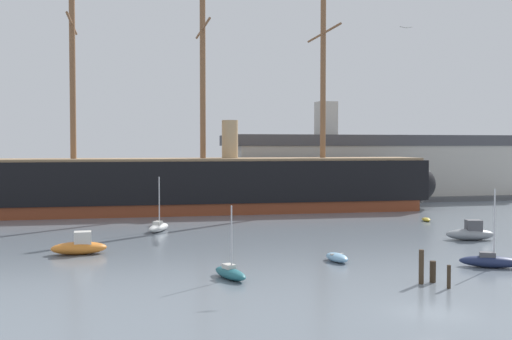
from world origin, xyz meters
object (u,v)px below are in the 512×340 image
object	(u,v)px
dockside_warehouse_right	(373,167)
sailboat_alongside_bow	(159,227)
dinghy_alongside_stern	(426,219)
mooring_piling_left_pair	(449,277)
motorboat_mid_left	(80,246)
sailboat_foreground_left	(230,273)
tall_ship	(203,184)
motorboat_distant_centre	(232,203)
dinghy_far_left	(14,215)
seagull_in_flight	(406,27)
mooring_piling_nearest	(433,272)
mooring_piling_right_pair	(421,267)
sailboat_foreground_right	(490,261)
motorboat_mid_right	(471,233)
dinghy_near_centre	(337,257)

from	to	relation	value
dockside_warehouse_right	sailboat_alongside_bow	bearing A→B (deg)	-139.73
sailboat_alongside_bow	dinghy_alongside_stern	world-z (taller)	sailboat_alongside_bow
mooring_piling_left_pair	motorboat_mid_left	bearing A→B (deg)	141.19
sailboat_foreground_left	mooring_piling_left_pair	world-z (taller)	sailboat_foreground_left
dockside_warehouse_right	tall_ship	bearing A→B (deg)	-154.01
dockside_warehouse_right	motorboat_distant_centre	bearing A→B (deg)	-164.01
dinghy_far_left	dockside_warehouse_right	distance (m)	60.03
dinghy_alongside_stern	dinghy_far_left	size ratio (longest dim) A/B	0.87
sailboat_foreground_left	dinghy_far_left	xyz separation A→B (m)	(-19.76, 43.85, -0.17)
tall_ship	seagull_in_flight	xyz separation A→B (m)	(11.91, -36.98, 15.55)
dinghy_alongside_stern	mooring_piling_nearest	bearing A→B (deg)	-117.99
sailboat_foreground_left	sailboat_alongside_bow	world-z (taller)	sailboat_alongside_bow
mooring_piling_right_pair	seagull_in_flight	distance (m)	22.43
tall_ship	sailboat_foreground_right	world-z (taller)	tall_ship
dinghy_alongside_stern	mooring_piling_left_pair	xyz separation A→B (m)	(-16.80, -33.68, 0.54)
mooring_piling_nearest	dockside_warehouse_right	world-z (taller)	dockside_warehouse_right
sailboat_foreground_left	dockside_warehouse_right	size ratio (longest dim) A/B	0.09
mooring_piling_nearest	mooring_piling_left_pair	bearing A→B (deg)	-87.61
dinghy_alongside_stern	sailboat_alongside_bow	bearing A→B (deg)	-177.43
mooring_piling_right_pair	dockside_warehouse_right	world-z (taller)	dockside_warehouse_right
motorboat_mid_right	dinghy_far_left	world-z (taller)	motorboat_mid_right
dinghy_near_centre	dockside_warehouse_right	world-z (taller)	dockside_warehouse_right
mooring_piling_right_pair	mooring_piling_nearest	bearing A→B (deg)	15.13
dockside_warehouse_right	dinghy_far_left	bearing A→B (deg)	-164.16
motorboat_mid_left	mooring_piling_left_pair	distance (m)	30.67
sailboat_foreground_left	seagull_in_flight	size ratio (longest dim) A/B	4.53
sailboat_foreground_right	motorboat_mid_right	size ratio (longest dim) A/B	1.18
dinghy_alongside_stern	dinghy_far_left	xyz separation A→B (m)	(-49.87, 16.51, 0.04)
mooring_piling_right_pair	dockside_warehouse_right	distance (m)	69.85
sailboat_foreground_left	mooring_piling_nearest	world-z (taller)	sailboat_foreground_left
dinghy_far_left	dinghy_near_centre	bearing A→B (deg)	-53.33
dinghy_far_left	mooring_piling_nearest	distance (m)	58.46
dinghy_near_centre	motorboat_distant_centre	distance (m)	48.09
motorboat_mid_left	dockside_warehouse_right	world-z (taller)	dockside_warehouse_right
mooring_piling_nearest	mooring_piling_right_pair	bearing A→B (deg)	-164.87
sailboat_foreground_right	motorboat_mid_left	world-z (taller)	sailboat_foreground_right
mooring_piling_left_pair	sailboat_foreground_right	bearing A→B (deg)	39.39
tall_ship	dockside_warehouse_right	bearing A→B (deg)	25.99
motorboat_mid_right	motorboat_distant_centre	world-z (taller)	motorboat_mid_right
seagull_in_flight	motorboat_mid_right	bearing A→B (deg)	27.43
motorboat_mid_left	mooring_piling_right_pair	size ratio (longest dim) A/B	2.02
motorboat_mid_left	sailboat_foreground_right	bearing A→B (deg)	-23.75
motorboat_mid_left	tall_ship	bearing A→B (deg)	63.45
motorboat_distant_centre	sailboat_foreground_right	bearing A→B (deg)	-79.96
sailboat_foreground_right	seagull_in_flight	xyz separation A→B (m)	(-3.22, 7.92, 19.03)
sailboat_alongside_bow	mooring_piling_nearest	world-z (taller)	sailboat_alongside_bow
mooring_piling_right_pair	motorboat_mid_left	bearing A→B (deg)	142.39
dinghy_near_centre	seagull_in_flight	distance (m)	20.75
dinghy_near_centre	dinghy_far_left	xyz separation A→B (m)	(-29.40, 39.48, -0.08)
tall_ship	sailboat_alongside_bow	size ratio (longest dim) A/B	12.79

